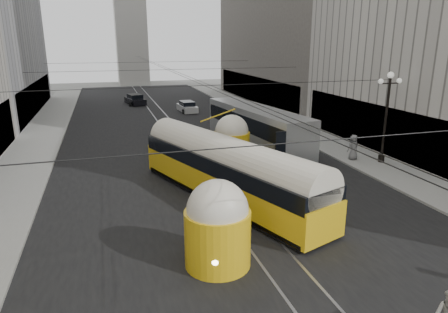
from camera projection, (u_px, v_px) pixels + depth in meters
road at (173, 132)px, 38.67m from camera, size 20.00×85.00×0.02m
sidewalk_left at (44, 132)px, 38.55m from camera, size 4.00×72.00×0.15m
sidewalk_right at (273, 118)px, 45.18m from camera, size 4.00×72.00×0.15m
rail_left at (166, 133)px, 38.46m from camera, size 0.12×85.00×0.04m
rail_right at (181, 132)px, 38.88m from camera, size 0.12×85.00×0.04m
distant_tower at (129, 7)px, 78.16m from camera, size 6.00×6.00×31.36m
lamppost_right_mid at (386, 112)px, 27.77m from camera, size 1.86×0.44×6.37m
catenary at (174, 71)px, 36.13m from camera, size 25.00×72.00×0.23m
streetcar at (227, 169)px, 21.94m from camera, size 7.30×15.48×3.58m
city_bus at (256, 126)px, 32.62m from camera, size 4.46×13.45×3.35m
sedan_white_far at (187, 107)px, 49.69m from camera, size 1.98×4.27×1.31m
sedan_dark_far at (135, 100)px, 55.44m from camera, size 2.76×4.74×1.40m
pedestrian_sidewalk_right at (353, 147)px, 29.12m from camera, size 0.97×0.68×1.85m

